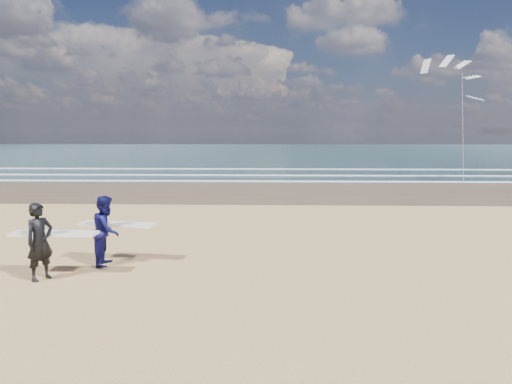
{
  "coord_description": "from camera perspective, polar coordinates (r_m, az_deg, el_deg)",
  "views": [
    {
      "loc": [
        4.81,
        -10.9,
        3.72
      ],
      "look_at": [
        4.23,
        6.0,
        1.47
      ],
      "focal_mm": 32.0,
      "sensor_mm": 36.0,
      "label": 1
    }
  ],
  "objects": [
    {
      "name": "ocean",
      "position": [
        84.36,
        12.36,
        4.88
      ],
      "size": [
        220.0,
        100.0,
        0.02
      ],
      "primitive_type": "cube",
      "color": "#1B373C",
      "rests_on": "ground"
    },
    {
      "name": "kite_1",
      "position": [
        38.26,
        24.41,
        9.49
      ],
      "size": [
        5.54,
        4.71,
        9.96
      ],
      "color": "slate",
      "rests_on": "ground"
    },
    {
      "name": "surfer_far",
      "position": [
        13.43,
        -18.12,
        -4.55
      ],
      "size": [
        2.25,
        1.26,
        1.96
      ],
      "color": "#0B0B41",
      "rests_on": "ground"
    },
    {
      "name": "surfer_near",
      "position": [
        12.71,
        -25.25,
        -5.53
      ],
      "size": [
        2.2,
        1.04,
        1.96
      ],
      "color": "black",
      "rests_on": "ground"
    },
    {
      "name": "foam_breakers",
      "position": [
        42.01,
        23.14,
        1.96
      ],
      "size": [
        220.0,
        11.7,
        0.05
      ],
      "color": "white",
      "rests_on": "ground"
    }
  ]
}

